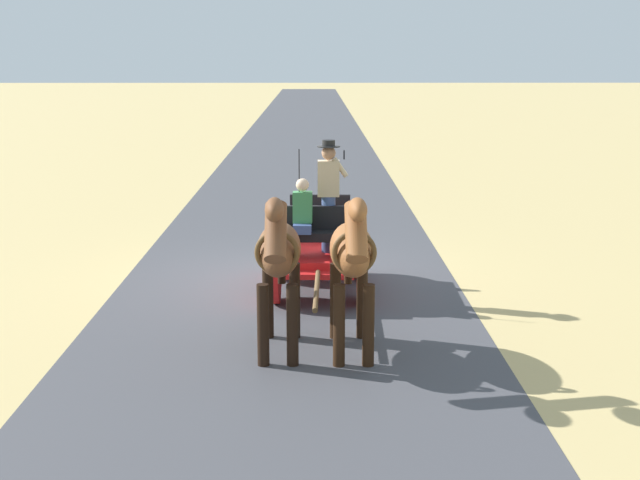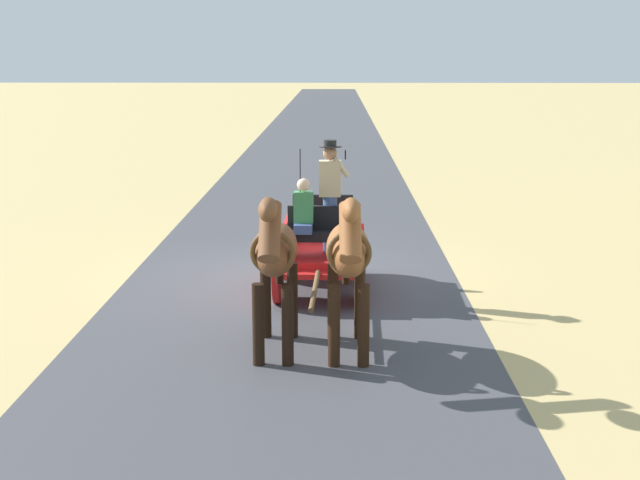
% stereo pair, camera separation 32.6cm
% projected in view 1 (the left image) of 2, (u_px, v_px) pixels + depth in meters
% --- Properties ---
extents(ground_plane, '(200.00, 200.00, 0.00)m').
position_uv_depth(ground_plane, '(290.00, 275.00, 15.20)').
color(ground_plane, tan).
extents(road_surface, '(5.70, 160.00, 0.01)m').
position_uv_depth(road_surface, '(290.00, 275.00, 15.20)').
color(road_surface, '#424247').
rests_on(road_surface, ground).
extents(horse_drawn_carriage, '(1.46, 4.51, 2.50)m').
position_uv_depth(horse_drawn_carriage, '(319.00, 243.00, 14.03)').
color(horse_drawn_carriage, red).
rests_on(horse_drawn_carriage, ground).
extents(horse_near_side, '(0.58, 2.13, 2.21)m').
position_uv_depth(horse_near_side, '(352.00, 255.00, 10.95)').
color(horse_near_side, brown).
rests_on(horse_near_side, ground).
extents(horse_off_side, '(0.57, 2.13, 2.21)m').
position_uv_depth(horse_off_side, '(279.00, 254.00, 10.97)').
color(horse_off_side, brown).
rests_on(horse_off_side, ground).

